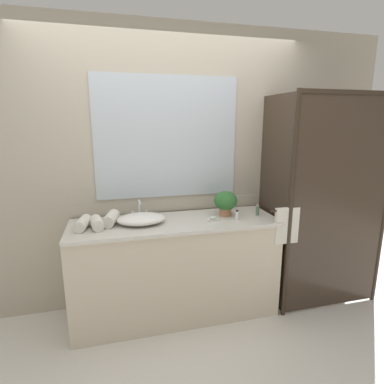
{
  "coord_description": "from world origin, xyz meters",
  "views": [
    {
      "loc": [
        -0.5,
        -2.52,
        1.74
      ],
      "look_at": [
        0.15,
        0.0,
        1.15
      ],
      "focal_mm": 28.89,
      "sensor_mm": 36.0,
      "label": 1
    }
  ],
  "objects": [
    {
      "name": "rolled_towel_middle",
      "position": [
        -0.65,
        -0.03,
        0.95
      ],
      "size": [
        0.12,
        0.21,
        0.09
      ],
      "primitive_type": "cylinder",
      "rotation": [
        1.57,
        0.0,
        0.16
      ],
      "color": "silver",
      "rests_on": "vanity_cabinet"
    },
    {
      "name": "faucet",
      "position": [
        -0.29,
        0.19,
        0.95
      ],
      "size": [
        0.17,
        0.14,
        0.16
      ],
      "color": "silver",
      "rests_on": "vanity_cabinet"
    },
    {
      "name": "sink_basin",
      "position": [
        -0.29,
        -0.0,
        0.94
      ],
      "size": [
        0.41,
        0.29,
        0.09
      ],
      "primitive_type": "ellipsoid",
      "color": "white",
      "rests_on": "vanity_cabinet"
    },
    {
      "name": "shower_enclosure",
      "position": [
        1.28,
        -0.19,
        1.02
      ],
      "size": [
        1.2,
        0.59,
        2.0
      ],
      "color": "#2D2319",
      "rests_on": "ground_plane"
    },
    {
      "name": "amenity_bottle_lotion",
      "position": [
        0.77,
        -0.02,
        0.95
      ],
      "size": [
        0.03,
        0.03,
        0.1
      ],
      "color": "#4C7056",
      "rests_on": "vanity_cabinet"
    },
    {
      "name": "rolled_towel_far_edge",
      "position": [
        -0.54,
        0.05,
        0.95
      ],
      "size": [
        0.15,
        0.25,
        0.1
      ],
      "primitive_type": "cylinder",
      "rotation": [
        1.57,
        0.0,
        -0.24
      ],
      "color": "silver",
      "rests_on": "vanity_cabinet"
    },
    {
      "name": "wall_back_with_mirror",
      "position": [
        0.0,
        0.34,
        1.31
      ],
      "size": [
        4.4,
        0.06,
        2.6
      ],
      "color": "#B2A893",
      "rests_on": "ground_plane"
    },
    {
      "name": "amenity_bottle_conditioner",
      "position": [
        0.63,
        0.2,
        0.95
      ],
      "size": [
        0.02,
        0.02,
        0.1
      ],
      "color": "silver",
      "rests_on": "vanity_cabinet"
    },
    {
      "name": "ground_plane",
      "position": [
        0.0,
        0.0,
        0.0
      ],
      "size": [
        8.0,
        8.0,
        0.0
      ],
      "primitive_type": "plane",
      "color": "silver"
    },
    {
      "name": "soap_dish",
      "position": [
        0.32,
        -0.06,
        0.91
      ],
      "size": [
        0.1,
        0.07,
        0.04
      ],
      "color": "silver",
      "rests_on": "vanity_cabinet"
    },
    {
      "name": "rolled_towel_near_edge",
      "position": [
        -0.76,
        -0.01,
        0.95
      ],
      "size": [
        0.13,
        0.24,
        0.09
      ],
      "primitive_type": "cylinder",
      "rotation": [
        1.57,
        0.0,
        -0.18
      ],
      "color": "silver",
      "rests_on": "vanity_cabinet"
    },
    {
      "name": "potted_plant",
      "position": [
        0.48,
        0.05,
        1.03
      ],
      "size": [
        0.21,
        0.21,
        0.23
      ],
      "color": "#B77A51",
      "rests_on": "vanity_cabinet"
    },
    {
      "name": "vanity_cabinet",
      "position": [
        0.0,
        0.01,
        0.45
      ],
      "size": [
        1.8,
        0.58,
        0.9
      ],
      "color": "beige",
      "rests_on": "ground_plane"
    },
    {
      "name": "amenity_bottle_shampoo",
      "position": [
        0.53,
        -0.11,
        0.94
      ],
      "size": [
        0.03,
        0.03,
        0.09
      ],
      "color": "white",
      "rests_on": "vanity_cabinet"
    }
  ]
}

